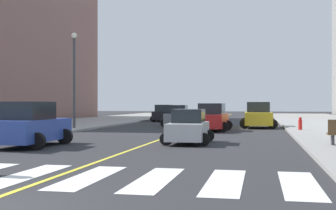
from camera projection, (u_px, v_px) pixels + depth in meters
The scene contains 11 objects.
crosswalk_paint at pixel (58, 176), 12.14m from camera, with size 13.50×4.00×0.01m.
lane_divider_paint at pixel (208, 122), 47.41m from camera, with size 0.16×80.00×0.01m, color yellow.
car_blue_nearest at pixel (29, 126), 20.57m from camera, with size 2.89×4.61×2.06m.
car_yellow_second at pixel (258, 116), 36.64m from camera, with size 3.03×4.76×2.10m.
car_white_third at pixel (172, 113), 55.39m from camera, with size 2.51×3.92×1.72m.
car_silver_fourth at pixel (188, 127), 22.15m from camera, with size 2.41×3.82×1.69m.
car_black_fifth at pixel (164, 114), 49.89m from camera, with size 2.62×4.18×1.86m.
car_gray_sixth at pixel (178, 116), 38.95m from camera, with size 2.72×4.23×1.85m.
car_red_seventh at pixel (212, 118), 32.53m from camera, with size 2.89×4.53×1.99m.
fire_hydrant at pixel (300, 124), 31.33m from camera, with size 0.26×0.26×0.89m.
street_lamp at pixel (74, 71), 34.02m from camera, with size 0.44×0.44×7.19m.
Camera 1 is at (5.36, -7.29, 1.96)m, focal length 48.18 mm.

